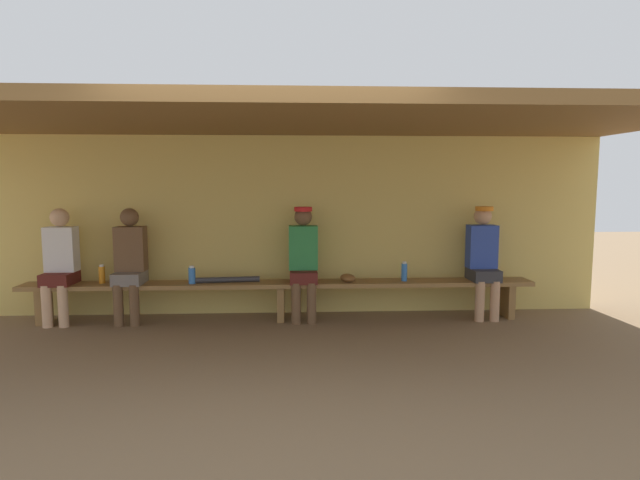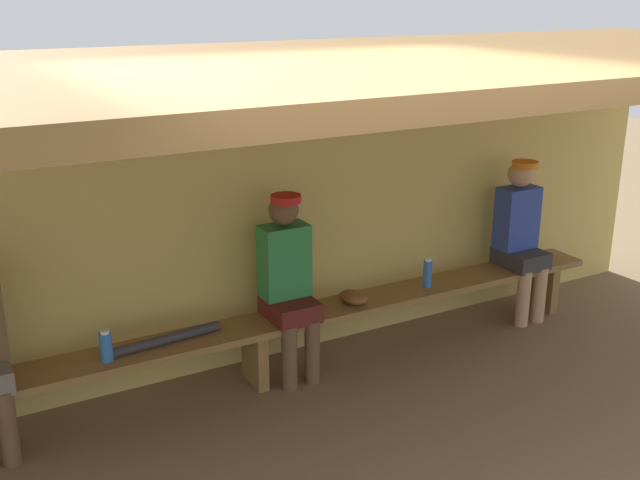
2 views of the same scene
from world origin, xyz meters
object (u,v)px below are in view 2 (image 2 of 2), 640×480
bench (254,334)px  baseball_glove_worn (353,297)px  baseball_bat (165,339)px  player_rightmost (288,278)px  player_near_post (521,232)px  water_bottle_orange (106,346)px  water_bottle_blue (428,273)px

bench → baseball_glove_worn: baseball_glove_worn is taller
baseball_glove_worn → baseball_bat: size_ratio=0.31×
baseball_bat → player_rightmost: bearing=-5.0°
bench → player_near_post: player_near_post is taller
bench → player_rightmost: bearing=0.8°
baseball_bat → bench: bearing=-5.2°
bench → water_bottle_orange: 1.04m
player_near_post → water_bottle_orange: player_near_post is taller
player_rightmost → water_bottle_blue: 1.22m
player_near_post → baseball_bat: player_near_post is taller
water_bottle_blue → water_bottle_orange: 2.50m
player_rightmost → water_bottle_blue: bearing=-0.8°
player_near_post → water_bottle_orange: size_ratio=6.43×
player_near_post → bench: bearing=-179.9°
player_rightmost → water_bottle_orange: 1.31m
player_near_post → water_bottle_orange: 3.46m
player_near_post → baseball_bat: 3.08m
water_bottle_blue → player_rightmost: bearing=179.2°
player_rightmost → water_bottle_orange: bearing=-177.7°
bench → player_rightmost: 0.45m
water_bottle_blue → baseball_bat: water_bottle_blue is taller
water_bottle_blue → baseball_bat: bearing=179.6°
player_rightmost → baseball_bat: player_rightmost is taller
bench → baseball_glove_worn: size_ratio=25.00×
water_bottle_orange → baseball_glove_worn: bearing=1.1°
player_near_post → water_bottle_blue: bearing=-179.0°
water_bottle_blue → baseball_bat: (-2.11, 0.01, -0.08)m
baseball_glove_worn → player_rightmost: bearing=-106.1°
player_rightmost → baseball_bat: 0.94m
bench → player_near_post: (2.43, 0.00, 0.36)m
bench → baseball_bat: (-0.64, -0.00, 0.11)m
player_rightmost → bench: bearing=-179.2°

